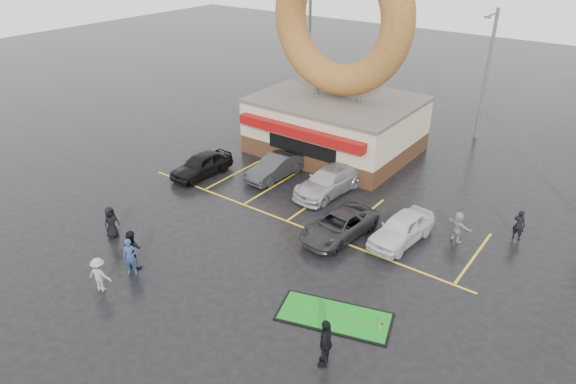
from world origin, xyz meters
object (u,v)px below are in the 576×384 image
Objects in this scene: car_dgrey at (276,167)px; car_grey at (339,226)px; putting_green at (334,316)px; dumpster at (258,129)px; streetlight_mid at (486,73)px; car_silver at (329,181)px; person_blue at (130,257)px; streetlight_left at (309,49)px; car_white at (402,229)px; car_black at (202,165)px; donut_shop at (337,86)px; person_cameraman at (326,343)px.

car_grey is (6.62, -3.46, -0.07)m from car_dgrey.
dumpster is at bearing 138.32° from putting_green.
streetlight_mid is 1.81× the size of car_silver.
streetlight_mid is 26.41m from person_blue.
streetlight_left is at bearing 104.78° from dumpster.
dumpster is (-5.88, 15.91, -0.22)m from person_blue.
streetlight_mid reaches higher than putting_green.
car_grey is at bearing 119.90° from putting_green.
car_black is at bearing -171.47° from car_white.
car_black reaches higher than car_grey.
dumpster is (-5.71, -1.35, -3.81)m from donut_shop.
car_silver reaches higher than car_white.
car_grey reaches higher than putting_green.
donut_shop is 9.87m from streetlight_left.
car_silver is at bearing 135.33° from car_grey.
car_white is 0.86× the size of putting_green.
person_cameraman is at bearing -83.22° from streetlight_mid.
person_cameraman reaches higher than person_blue.
car_dgrey is at bearing -156.85° from person_cameraman.
dumpster reaches higher than putting_green.
person_blue is 0.36× the size of putting_green.
car_dgrey is 15.18m from person_cameraman.
person_blue is (-5.78, -8.05, 0.25)m from car_grey.
dumpster reaches higher than car_grey.
car_black is 4.56m from car_dgrey.
person_blue reaches higher than car_silver.
car_black is at bearing -118.62° from donut_shop.
car_dgrey is at bearing -35.17° from dumpster.
dumpster is 19.61m from putting_green.
person_blue is at bearing -161.85° from putting_green.
streetlight_mid reaches higher than car_dgrey.
car_dgrey is 12.93m from putting_green.
car_silver is at bearing -106.45° from streetlight_mid.
car_silver is at bearing -51.22° from streetlight_left.
streetlight_mid is at bearing 93.32° from car_grey.
dumpster is 0.37× the size of putting_green.
donut_shop is 17.63m from person_blue.
dumpster is at bearing -155.42° from person_cameraman.
car_silver is 6.03m from car_white.
car_dgrey is 2.32× the size of dumpster.
streetlight_mid is 4.63× the size of person_cameraman.
dumpster is at bearing 160.27° from car_silver.
donut_shop is at bearing 87.58° from car_dgrey.
putting_green is (14.64, -13.03, -0.61)m from dumpster.
streetlight_mid is 22.91m from putting_green.
car_black is 14.78m from putting_green.
car_grey is 2.30× the size of person_cameraman.
person_cameraman reaches higher than dumpster.
donut_shop reaches higher than car_dgrey.
streetlight_mid is at bearing 165.71° from person_cameraman.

